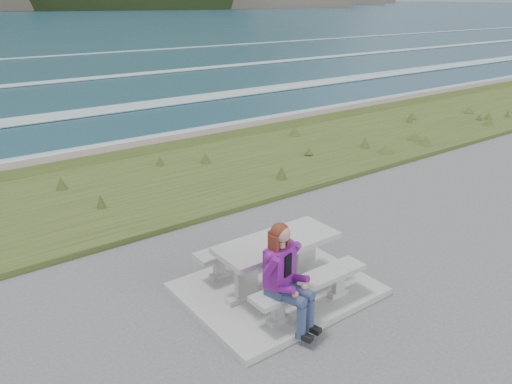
# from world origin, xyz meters

# --- Properties ---
(concrete_slab) EXTENTS (2.60, 2.10, 0.10)m
(concrete_slab) POSITION_xyz_m (0.00, 0.00, 0.05)
(concrete_slab) COLOR #9D9C98
(concrete_slab) RESTS_ON ground
(picnic_table) EXTENTS (1.80, 0.75, 0.75)m
(picnic_table) POSITION_xyz_m (0.00, 0.00, 0.68)
(picnic_table) COLOR #9D9C98
(picnic_table) RESTS_ON concrete_slab
(bench_landward) EXTENTS (1.80, 0.35, 0.45)m
(bench_landward) POSITION_xyz_m (0.00, -0.70, 0.45)
(bench_landward) COLOR #9D9C98
(bench_landward) RESTS_ON concrete_slab
(bench_seaward) EXTENTS (1.80, 0.35, 0.45)m
(bench_seaward) POSITION_xyz_m (0.00, 0.70, 0.45)
(bench_seaward) COLOR #9D9C98
(bench_seaward) RESTS_ON concrete_slab
(grass_verge) EXTENTS (160.00, 4.50, 0.22)m
(grass_verge) POSITION_xyz_m (0.00, 5.00, 0.00)
(grass_verge) COLOR #2C481B
(grass_verge) RESTS_ON ground
(shore_drop) EXTENTS (160.00, 0.80, 2.20)m
(shore_drop) POSITION_xyz_m (0.00, 7.90, 0.00)
(shore_drop) COLOR #6D5E51
(shore_drop) RESTS_ON ground
(seated_woman) EXTENTS (0.55, 0.77, 1.40)m
(seated_woman) POSITION_xyz_m (-0.47, -0.83, 0.62)
(seated_woman) COLOR navy
(seated_woman) RESTS_ON concrete_slab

